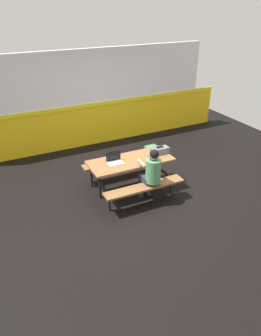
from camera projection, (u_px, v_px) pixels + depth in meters
ground_plane at (141, 188)px, 7.13m from camera, size 10.00×10.00×0.02m
accent_backdrop at (94, 101)px, 8.71m from camera, size 8.00×0.14×2.60m
picnic_table_main at (130, 167)px, 6.75m from camera, size 1.78×1.57×0.74m
student_nearer at (151, 171)px, 6.32m from camera, size 0.36×0.53×1.21m
laptop_silver at (115, 160)px, 6.55m from camera, size 0.32×0.22×0.22m
toolbox_grey at (160, 151)px, 6.91m from camera, size 0.40×0.18×0.18m
backpack_dark at (151, 154)px, 8.13m from camera, size 0.30×0.22×0.44m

